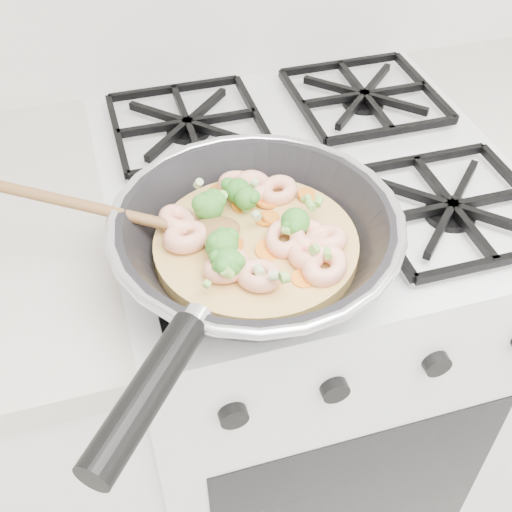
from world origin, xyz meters
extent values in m
cube|color=white|center=(0.00, 1.70, 0.45)|extent=(0.60, 0.60, 0.90)
cube|color=black|center=(0.00, 1.40, 0.45)|extent=(0.48, 0.00, 0.40)
cube|color=black|center=(0.00, 1.70, 0.91)|extent=(0.56, 0.56, 0.02)
torus|color=silver|center=(-0.13, 1.52, 0.99)|extent=(0.35, 0.35, 0.01)
cylinder|color=black|center=(-0.30, 1.32, 0.99)|extent=(0.14, 0.16, 0.04)
cylinder|color=tan|center=(-0.13, 1.52, 0.95)|extent=(0.24, 0.24, 0.02)
ellipsoid|color=brown|center=(-0.18, 1.54, 0.97)|extent=(0.08, 0.07, 0.02)
cylinder|color=brown|center=(-0.31, 1.59, 0.99)|extent=(0.24, 0.11, 0.07)
torus|color=#FFB896|center=(-0.21, 1.54, 0.97)|extent=(0.07, 0.08, 0.03)
torus|color=#FFB896|center=(-0.06, 1.49, 0.97)|extent=(0.07, 0.07, 0.03)
torus|color=#FFB896|center=(-0.18, 1.47, 0.97)|extent=(0.05, 0.06, 0.03)
torus|color=#FFB896|center=(-0.22, 1.57, 0.97)|extent=(0.07, 0.06, 0.03)
torus|color=#FFB896|center=(-0.08, 1.50, 0.97)|extent=(0.08, 0.08, 0.03)
torus|color=#FFB896|center=(-0.15, 1.45, 0.97)|extent=(0.08, 0.08, 0.02)
torus|color=#FFB896|center=(-0.13, 1.62, 0.97)|extent=(0.06, 0.06, 0.02)
torus|color=#FFB896|center=(-0.09, 1.59, 0.97)|extent=(0.06, 0.06, 0.03)
torus|color=#FFB896|center=(-0.10, 1.50, 0.97)|extent=(0.08, 0.07, 0.02)
torus|color=#FFB896|center=(-0.09, 1.47, 0.97)|extent=(0.06, 0.06, 0.03)
torus|color=#FFB896|center=(-0.11, 1.61, 0.97)|extent=(0.07, 0.07, 0.02)
torus|color=#FFB896|center=(-0.18, 1.48, 0.97)|extent=(0.07, 0.07, 0.03)
torus|color=#FFB896|center=(-0.08, 1.45, 0.97)|extent=(0.08, 0.08, 0.03)
ellipsoid|color=#42902F|center=(-0.18, 1.47, 0.98)|extent=(0.05, 0.05, 0.04)
ellipsoid|color=#42902F|center=(-0.09, 1.52, 0.98)|extent=(0.05, 0.05, 0.03)
ellipsoid|color=#42902F|center=(-0.18, 1.57, 0.98)|extent=(0.05, 0.05, 0.04)
ellipsoid|color=#42902F|center=(-0.18, 1.50, 0.98)|extent=(0.05, 0.05, 0.04)
ellipsoid|color=#42902F|center=(-0.14, 1.59, 0.98)|extent=(0.04, 0.04, 0.03)
ellipsoid|color=#42902F|center=(-0.13, 1.57, 0.98)|extent=(0.04, 0.04, 0.03)
cylinder|color=orange|center=(-0.10, 1.58, 0.96)|extent=(0.04, 0.04, 0.01)
cylinder|color=orange|center=(-0.17, 1.52, 0.96)|extent=(0.05, 0.05, 0.01)
cylinder|color=orange|center=(-0.13, 1.58, 0.96)|extent=(0.04, 0.04, 0.01)
cylinder|color=orange|center=(-0.11, 1.55, 0.96)|extent=(0.04, 0.04, 0.01)
cylinder|color=orange|center=(-0.20, 1.55, 0.96)|extent=(0.03, 0.03, 0.01)
cylinder|color=orange|center=(-0.05, 1.58, 0.96)|extent=(0.03, 0.03, 0.01)
cylinder|color=orange|center=(-0.15, 1.62, 0.96)|extent=(0.05, 0.05, 0.01)
cylinder|color=orange|center=(-0.10, 1.44, 0.96)|extent=(0.03, 0.03, 0.00)
cylinder|color=orange|center=(-0.13, 1.50, 0.96)|extent=(0.04, 0.04, 0.01)
cylinder|color=orange|center=(-0.11, 1.55, 0.96)|extent=(0.04, 0.04, 0.01)
cylinder|color=#78B247|center=(-0.06, 1.53, 0.99)|extent=(0.01, 0.01, 0.01)
cylinder|color=#AFC98E|center=(-0.13, 1.54, 0.98)|extent=(0.01, 0.01, 0.01)
cylinder|color=#AFC98E|center=(-0.15, 1.45, 0.98)|extent=(0.01, 0.01, 0.01)
cylinder|color=#78B247|center=(-0.17, 1.52, 0.98)|extent=(0.01, 0.01, 0.01)
cylinder|color=#78B247|center=(-0.09, 1.46, 0.99)|extent=(0.01, 0.01, 0.01)
cylinder|color=#78B247|center=(-0.19, 1.58, 0.98)|extent=(0.01, 0.01, 0.01)
cylinder|color=#AFC98E|center=(-0.18, 1.61, 0.98)|extent=(0.01, 0.01, 0.01)
cylinder|color=#78B247|center=(-0.13, 1.42, 0.99)|extent=(0.01, 0.01, 0.01)
cylinder|color=#78B247|center=(-0.05, 1.53, 0.99)|extent=(0.01, 0.01, 0.01)
cylinder|color=#78B247|center=(-0.16, 1.58, 0.98)|extent=(0.01, 0.01, 0.01)
cylinder|color=#78B247|center=(-0.10, 1.50, 0.98)|extent=(0.01, 0.01, 0.01)
cylinder|color=#78B247|center=(-0.19, 1.45, 0.98)|extent=(0.01, 0.01, 0.01)
cylinder|color=#78B247|center=(-0.07, 1.45, 0.98)|extent=(0.01, 0.01, 0.01)
cylinder|color=#78B247|center=(-0.21, 1.45, 0.98)|extent=(0.01, 0.01, 0.01)
cylinder|color=#78B247|center=(-0.06, 1.55, 0.98)|extent=(0.01, 0.01, 0.01)
cylinder|color=#AFC98E|center=(-0.11, 1.60, 0.98)|extent=(0.01, 0.01, 0.01)
cylinder|color=#AFC98E|center=(-0.14, 1.43, 0.99)|extent=(0.01, 0.01, 0.01)
camera|label=1|loc=(-0.29, 0.98, 1.48)|focal=45.56mm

